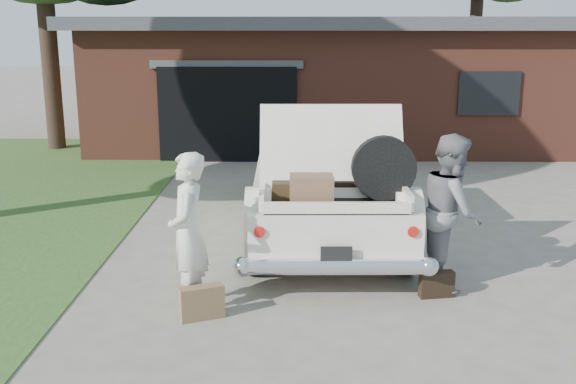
{
  "coord_description": "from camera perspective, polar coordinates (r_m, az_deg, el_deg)",
  "views": [
    {
      "loc": [
        0.11,
        -7.56,
        3.14
      ],
      "look_at": [
        0.0,
        0.6,
        1.1
      ],
      "focal_mm": 42.0,
      "sensor_mm": 36.0,
      "label": 1
    }
  ],
  "objects": [
    {
      "name": "woman_left",
      "position": [
        7.54,
        -8.47,
        -3.41
      ],
      "size": [
        0.49,
        0.69,
        1.8
      ],
      "primitive_type": "imported",
      "rotation": [
        0.0,
        0.0,
        -1.47
      ],
      "color": "silver",
      "rests_on": "ground"
    },
    {
      "name": "suitcase_right",
      "position": [
        8.2,
        12.46,
        -7.64
      ],
      "size": [
        0.42,
        0.2,
        0.31
      ],
      "primitive_type": "cube",
      "rotation": [
        0.0,
        0.0,
        0.18
      ],
      "color": "black",
      "rests_on": "ground"
    },
    {
      "name": "ground",
      "position": [
        8.19,
        -0.06,
        -8.52
      ],
      "size": [
        90.0,
        90.0,
        0.0
      ],
      "primitive_type": "plane",
      "color": "gray",
      "rests_on": "ground"
    },
    {
      "name": "woman_right",
      "position": [
        8.39,
        13.65,
        -1.56
      ],
      "size": [
        0.79,
        0.97,
        1.88
      ],
      "primitive_type": "imported",
      "rotation": [
        0.0,
        0.0,
        1.48
      ],
      "color": "slate",
      "rests_on": "ground"
    },
    {
      "name": "house",
      "position": [
        19.11,
        3.44,
        9.6
      ],
      "size": [
        12.8,
        7.8,
        3.3
      ],
      "color": "brown",
      "rests_on": "ground"
    },
    {
      "name": "suitcase_left",
      "position": [
        7.5,
        -7.31,
        -9.27
      ],
      "size": [
        0.51,
        0.33,
        0.38
      ],
      "primitive_type": "cube",
      "rotation": [
        0.0,
        0.0,
        0.4
      ],
      "color": "olive",
      "rests_on": "ground"
    },
    {
      "name": "sedan",
      "position": [
        10.27,
        3.03,
        0.89
      ],
      "size": [
        2.25,
        5.54,
        2.15
      ],
      "rotation": [
        0.0,
        0.0,
        0.02
      ],
      "color": "white",
      "rests_on": "ground"
    }
  ]
}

